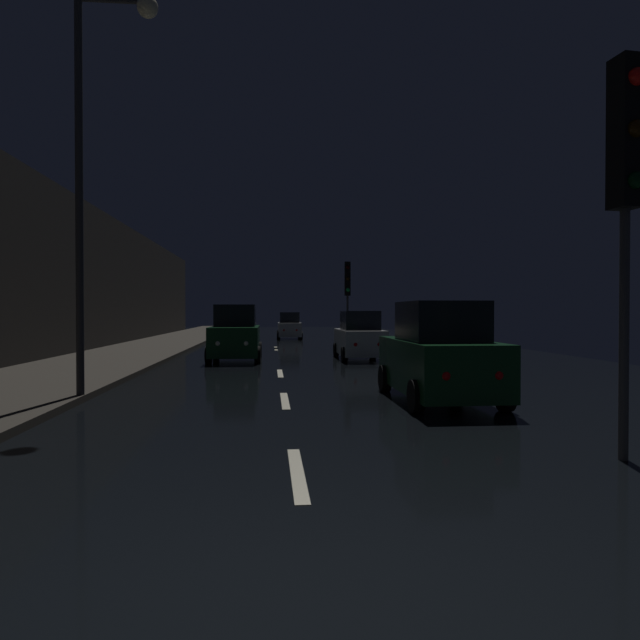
{
  "coord_description": "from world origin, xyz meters",
  "views": [
    {
      "loc": [
        -0.32,
        -3.49,
        1.88
      ],
      "look_at": [
        1.12,
        12.52,
        1.65
      ],
      "focal_mm": 31.5,
      "sensor_mm": 36.0,
      "label": 1
    }
  ],
  "objects_px": {
    "traffic_light_near_right": "(627,166)",
    "streetlamp_overhead": "(99,139)",
    "car_parked_right_far": "(359,337)",
    "car_approaching_headlights": "(236,335)",
    "car_parked_right_near": "(439,355)",
    "car_distant_taillights": "(289,327)",
    "traffic_light_far_right": "(348,285)"
  },
  "relations": [
    {
      "from": "car_parked_right_far",
      "to": "streetlamp_overhead",
      "type": "bearing_deg",
      "value": 144.74
    },
    {
      "from": "streetlamp_overhead",
      "to": "car_parked_right_far",
      "type": "relative_size",
      "value": 2.22
    },
    {
      "from": "car_approaching_headlights",
      "to": "car_distant_taillights",
      "type": "distance_m",
      "value": 17.3
    },
    {
      "from": "car_approaching_headlights",
      "to": "car_parked_right_near",
      "type": "height_order",
      "value": "car_approaching_headlights"
    },
    {
      "from": "streetlamp_overhead",
      "to": "car_distant_taillights",
      "type": "relative_size",
      "value": 2.3
    },
    {
      "from": "traffic_light_near_right",
      "to": "car_parked_right_near",
      "type": "xyz_separation_m",
      "value": [
        -0.9,
        4.88,
        -2.75
      ]
    },
    {
      "from": "traffic_light_near_right",
      "to": "car_parked_right_far",
      "type": "bearing_deg",
      "value": 177.53
    },
    {
      "from": "traffic_light_near_right",
      "to": "streetlamp_overhead",
      "type": "height_order",
      "value": "streetlamp_overhead"
    },
    {
      "from": "car_distant_taillights",
      "to": "car_parked_right_near",
      "type": "bearing_deg",
      "value": -175.44
    },
    {
      "from": "car_parked_right_near",
      "to": "car_approaching_headlights",
      "type": "bearing_deg",
      "value": 25.15
    },
    {
      "from": "car_parked_right_far",
      "to": "car_distant_taillights",
      "type": "height_order",
      "value": "car_parked_right_far"
    },
    {
      "from": "car_parked_right_near",
      "to": "car_distant_taillights",
      "type": "bearing_deg",
      "value": 4.56
    },
    {
      "from": "car_distant_taillights",
      "to": "car_parked_right_far",
      "type": "bearing_deg",
      "value": -172.64
    },
    {
      "from": "car_approaching_headlights",
      "to": "car_parked_right_far",
      "type": "bearing_deg",
      "value": 91.16
    },
    {
      "from": "streetlamp_overhead",
      "to": "car_approaching_headlights",
      "type": "distance_m",
      "value": 11.12
    },
    {
      "from": "traffic_light_far_right",
      "to": "car_parked_right_far",
      "type": "relative_size",
      "value": 1.23
    },
    {
      "from": "streetlamp_overhead",
      "to": "car_approaching_headlights",
      "type": "relative_size",
      "value": 1.98
    },
    {
      "from": "car_approaching_headlights",
      "to": "car_parked_right_far",
      "type": "height_order",
      "value": "car_approaching_headlights"
    },
    {
      "from": "traffic_light_near_right",
      "to": "car_parked_right_near",
      "type": "bearing_deg",
      "value": -175.35
    },
    {
      "from": "traffic_light_far_right",
      "to": "car_parked_right_far",
      "type": "bearing_deg",
      "value": -3.84
    },
    {
      "from": "traffic_light_near_right",
      "to": "streetlamp_overhead",
      "type": "relative_size",
      "value": 0.6
    },
    {
      "from": "traffic_light_near_right",
      "to": "streetlamp_overhead",
      "type": "xyz_separation_m",
      "value": [
        -7.99,
        5.37,
        1.77
      ]
    },
    {
      "from": "streetlamp_overhead",
      "to": "car_parked_right_far",
      "type": "xyz_separation_m",
      "value": [
        7.09,
        10.03,
        -4.6
      ]
    },
    {
      "from": "streetlamp_overhead",
      "to": "car_parked_right_near",
      "type": "height_order",
      "value": "streetlamp_overhead"
    },
    {
      "from": "car_approaching_headlights",
      "to": "traffic_light_near_right",
      "type": "bearing_deg",
      "value": 20.73
    },
    {
      "from": "streetlamp_overhead",
      "to": "car_distant_taillights",
      "type": "height_order",
      "value": "streetlamp_overhead"
    },
    {
      "from": "car_distant_taillights",
      "to": "car_parked_right_near",
      "type": "height_order",
      "value": "car_parked_right_near"
    },
    {
      "from": "traffic_light_near_right",
      "to": "streetlamp_overhead",
      "type": "bearing_deg",
      "value": -129.71
    },
    {
      "from": "car_parked_right_far",
      "to": "traffic_light_near_right",
      "type": "bearing_deg",
      "value": -176.65
    },
    {
      "from": "car_parked_right_far",
      "to": "car_parked_right_near",
      "type": "height_order",
      "value": "car_parked_right_near"
    },
    {
      "from": "car_distant_taillights",
      "to": "car_parked_right_near",
      "type": "relative_size",
      "value": 0.88
    },
    {
      "from": "car_distant_taillights",
      "to": "car_approaching_headlights",
      "type": "bearing_deg",
      "value": 171.04
    }
  ]
}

